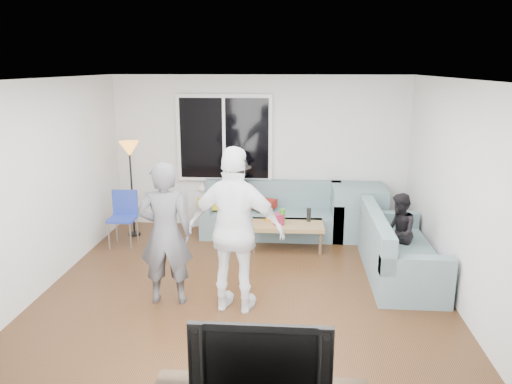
# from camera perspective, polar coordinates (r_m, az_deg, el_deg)

# --- Properties ---
(floor) EXTENTS (5.00, 5.50, 0.04)m
(floor) POSITION_cam_1_polar(r_m,az_deg,el_deg) (6.37, -1.35, -11.59)
(floor) COLOR #56351C
(floor) RESTS_ON ground
(ceiling) EXTENTS (5.00, 5.50, 0.04)m
(ceiling) POSITION_cam_1_polar(r_m,az_deg,el_deg) (5.73, -1.50, 12.90)
(ceiling) COLOR white
(ceiling) RESTS_ON ground
(wall_back) EXTENTS (5.00, 0.04, 2.60)m
(wall_back) POSITION_cam_1_polar(r_m,az_deg,el_deg) (8.62, 0.46, 4.52)
(wall_back) COLOR silver
(wall_back) RESTS_ON ground
(wall_front) EXTENTS (5.00, 0.04, 2.60)m
(wall_front) POSITION_cam_1_polar(r_m,az_deg,el_deg) (3.32, -6.39, -11.76)
(wall_front) COLOR silver
(wall_front) RESTS_ON ground
(wall_left) EXTENTS (0.04, 5.50, 2.60)m
(wall_left) POSITION_cam_1_polar(r_m,az_deg,el_deg) (6.66, -23.55, 0.42)
(wall_left) COLOR silver
(wall_left) RESTS_ON ground
(wall_right) EXTENTS (0.04, 5.50, 2.60)m
(wall_right) POSITION_cam_1_polar(r_m,az_deg,el_deg) (6.19, 22.47, -0.44)
(wall_right) COLOR silver
(wall_right) RESTS_ON ground
(window_frame) EXTENTS (1.62, 0.06, 1.47)m
(window_frame) POSITION_cam_1_polar(r_m,az_deg,el_deg) (8.56, -3.60, 6.12)
(window_frame) COLOR white
(window_frame) RESTS_ON wall_back
(window_glass) EXTENTS (1.50, 0.02, 1.35)m
(window_glass) POSITION_cam_1_polar(r_m,az_deg,el_deg) (8.52, -3.64, 6.08)
(window_glass) COLOR black
(window_glass) RESTS_ON window_frame
(window_mullion) EXTENTS (0.05, 0.03, 1.35)m
(window_mullion) POSITION_cam_1_polar(r_m,az_deg,el_deg) (8.51, -3.65, 6.07)
(window_mullion) COLOR white
(window_mullion) RESTS_ON window_frame
(radiator) EXTENTS (1.30, 0.12, 0.62)m
(radiator) POSITION_cam_1_polar(r_m,az_deg,el_deg) (8.78, -3.52, -1.95)
(radiator) COLOR silver
(radiator) RESTS_ON floor
(potted_plant) EXTENTS (0.25, 0.21, 0.40)m
(potted_plant) POSITION_cam_1_polar(r_m,az_deg,el_deg) (8.60, -2.47, 1.24)
(potted_plant) COLOR #2F6026
(potted_plant) RESTS_ON radiator
(vase) EXTENTS (0.17, 0.17, 0.17)m
(vase) POSITION_cam_1_polar(r_m,az_deg,el_deg) (8.71, -6.06, 0.54)
(vase) COLOR white
(vase) RESTS_ON radiator
(sofa_back_section) EXTENTS (2.30, 0.85, 0.85)m
(sofa_back_section) POSITION_cam_1_polar(r_m,az_deg,el_deg) (8.31, 1.81, -2.04)
(sofa_back_section) COLOR slate
(sofa_back_section) RESTS_ON floor
(sofa_right_section) EXTENTS (2.00, 0.85, 0.85)m
(sofa_right_section) POSITION_cam_1_polar(r_m,az_deg,el_deg) (6.97, 16.10, -5.86)
(sofa_right_section) COLOR slate
(sofa_right_section) RESTS_ON floor
(sofa_corner) EXTENTS (0.85, 0.85, 0.85)m
(sofa_corner) POSITION_cam_1_polar(r_m,az_deg,el_deg) (8.37, 11.48, -2.21)
(sofa_corner) COLOR slate
(sofa_corner) RESTS_ON floor
(cushion_yellow) EXTENTS (0.43, 0.38, 0.14)m
(cushion_yellow) POSITION_cam_1_polar(r_m,az_deg,el_deg) (8.38, -5.44, -1.36)
(cushion_yellow) COLOR gold
(cushion_yellow) RESTS_ON sofa_back_section
(cushion_red) EXTENTS (0.44, 0.40, 0.13)m
(cushion_red) POSITION_cam_1_polar(r_m,az_deg,el_deg) (8.35, 0.93, -1.35)
(cushion_red) COLOR maroon
(cushion_red) RESTS_ON sofa_back_section
(coffee_table) EXTENTS (1.12, 0.63, 0.40)m
(coffee_table) POSITION_cam_1_polar(r_m,az_deg,el_deg) (7.78, 3.56, -4.97)
(coffee_table) COLOR tan
(coffee_table) RESTS_ON floor
(pitcher) EXTENTS (0.17, 0.17, 0.17)m
(pitcher) POSITION_cam_1_polar(r_m,az_deg,el_deg) (7.61, 2.60, -3.12)
(pitcher) COLOR #991B42
(pitcher) RESTS_ON coffee_table
(side_chair) EXTENTS (0.41, 0.41, 0.86)m
(side_chair) POSITION_cam_1_polar(r_m,az_deg,el_deg) (8.05, -14.92, -3.04)
(side_chair) COLOR #253BA4
(side_chair) RESTS_ON floor
(floor_lamp) EXTENTS (0.32, 0.32, 1.56)m
(floor_lamp) POSITION_cam_1_polar(r_m,az_deg,el_deg) (8.44, -13.92, 0.28)
(floor_lamp) COLOR orange
(floor_lamp) RESTS_ON floor
(player_left) EXTENTS (0.66, 0.47, 1.70)m
(player_left) POSITION_cam_1_polar(r_m,az_deg,el_deg) (5.94, -10.26, -4.68)
(player_left) COLOR #504F55
(player_left) RESTS_ON floor
(player_right) EXTENTS (1.18, 0.66, 1.91)m
(player_right) POSITION_cam_1_polar(r_m,az_deg,el_deg) (5.63, -2.31, -4.43)
(player_right) COLOR white
(player_right) RESTS_ON floor
(spectator_right) EXTENTS (0.46, 0.56, 1.09)m
(spectator_right) POSITION_cam_1_polar(r_m,az_deg,el_deg) (7.10, 15.88, -4.47)
(spectator_right) COLOR black
(spectator_right) RESTS_ON floor
(spectator_back) EXTENTS (0.95, 0.73, 1.29)m
(spectator_back) POSITION_cam_1_polar(r_m,az_deg,el_deg) (8.32, -2.07, -0.43)
(spectator_back) COLOR black
(spectator_back) RESTS_ON floor
(television) EXTENTS (1.01, 0.13, 0.58)m
(television) POSITION_cam_1_polar(r_m,az_deg,el_deg) (3.79, 0.58, -17.97)
(television) COLOR black
(television) RESTS_ON tv_console
(bottle_e) EXTENTS (0.07, 0.07, 0.21)m
(bottle_e) POSITION_cam_1_polar(r_m,az_deg,el_deg) (7.81, 6.01, -2.58)
(bottle_e) COLOR black
(bottle_e) RESTS_ON coffee_table
(bottle_b) EXTENTS (0.08, 0.08, 0.25)m
(bottle_b) POSITION_cam_1_polar(r_m,az_deg,el_deg) (7.61, 3.02, -2.83)
(bottle_b) COLOR #3A9A1C
(bottle_b) RESTS_ON coffee_table
(bottle_a) EXTENTS (0.07, 0.07, 0.20)m
(bottle_a) POSITION_cam_1_polar(r_m,az_deg,el_deg) (7.78, 1.35, -2.61)
(bottle_a) COLOR orange
(bottle_a) RESTS_ON coffee_table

